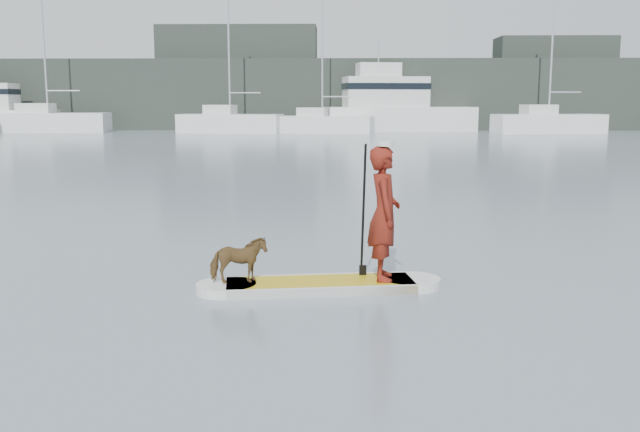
{
  "coord_description": "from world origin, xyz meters",
  "views": [
    {
      "loc": [
        -1.17,
        -10.76,
        2.51
      ],
      "look_at": [
        -1.39,
        -1.48,
        1.0
      ],
      "focal_mm": 40.0,
      "sensor_mm": 36.0,
      "label": 1
    }
  ],
  "objects_px": {
    "motor_yacht_a": "(393,106)",
    "dog": "(238,260)",
    "sailboat_c": "(229,122)",
    "sailboat_e": "(547,122)",
    "sailboat_b": "(47,120)",
    "sailboat_d": "(321,122)",
    "paddleboard": "(320,285)",
    "paddler": "(384,213)"
  },
  "relations": [
    {
      "from": "motor_yacht_a",
      "to": "dog",
      "type": "bearing_deg",
      "value": -106.04
    },
    {
      "from": "sailboat_c",
      "to": "sailboat_e",
      "type": "bearing_deg",
      "value": 7.7
    },
    {
      "from": "sailboat_b",
      "to": "sailboat_d",
      "type": "distance_m",
      "value": 21.95
    },
    {
      "from": "sailboat_c",
      "to": "sailboat_e",
      "type": "relative_size",
      "value": 0.95
    },
    {
      "from": "paddleboard",
      "to": "paddler",
      "type": "xyz_separation_m",
      "value": [
        0.85,
        0.12,
        0.96
      ]
    },
    {
      "from": "sailboat_d",
      "to": "sailboat_e",
      "type": "bearing_deg",
      "value": 9.94
    },
    {
      "from": "sailboat_b",
      "to": "motor_yacht_a",
      "type": "distance_m",
      "value": 27.81
    },
    {
      "from": "paddleboard",
      "to": "paddler",
      "type": "bearing_deg",
      "value": 0.0
    },
    {
      "from": "paddler",
      "to": "sailboat_b",
      "type": "bearing_deg",
      "value": 26.08
    },
    {
      "from": "paddler",
      "to": "sailboat_c",
      "type": "height_order",
      "value": "sailboat_c"
    },
    {
      "from": "paddler",
      "to": "dog",
      "type": "height_order",
      "value": "paddler"
    },
    {
      "from": "dog",
      "to": "motor_yacht_a",
      "type": "bearing_deg",
      "value": -22.12
    },
    {
      "from": "dog",
      "to": "sailboat_b",
      "type": "bearing_deg",
      "value": 9.25
    },
    {
      "from": "dog",
      "to": "sailboat_b",
      "type": "xyz_separation_m",
      "value": [
        -21.83,
        47.67,
        0.54
      ]
    },
    {
      "from": "dog",
      "to": "sailboat_c",
      "type": "bearing_deg",
      "value": -6.72
    },
    {
      "from": "sailboat_c",
      "to": "motor_yacht_a",
      "type": "bearing_deg",
      "value": 21.27
    },
    {
      "from": "paddleboard",
      "to": "sailboat_e",
      "type": "distance_m",
      "value": 49.0
    },
    {
      "from": "dog",
      "to": "sailboat_c",
      "type": "xyz_separation_m",
      "value": [
        -7.12,
        46.85,
        0.42
      ]
    },
    {
      "from": "dog",
      "to": "sailboat_c",
      "type": "height_order",
      "value": "sailboat_c"
    },
    {
      "from": "paddleboard",
      "to": "paddler",
      "type": "distance_m",
      "value": 1.29
    },
    {
      "from": "paddleboard",
      "to": "sailboat_d",
      "type": "relative_size",
      "value": 0.28
    },
    {
      "from": "paddleboard",
      "to": "sailboat_c",
      "type": "relative_size",
      "value": 0.28
    },
    {
      "from": "sailboat_d",
      "to": "dog",
      "type": "bearing_deg",
      "value": -78.88
    },
    {
      "from": "sailboat_d",
      "to": "sailboat_e",
      "type": "distance_m",
      "value": 17.37
    },
    {
      "from": "dog",
      "to": "sailboat_e",
      "type": "distance_m",
      "value": 49.5
    },
    {
      "from": "sailboat_c",
      "to": "sailboat_e",
      "type": "distance_m",
      "value": 24.59
    },
    {
      "from": "sailboat_c",
      "to": "motor_yacht_a",
      "type": "relative_size",
      "value": 0.92
    },
    {
      "from": "paddleboard",
      "to": "motor_yacht_a",
      "type": "height_order",
      "value": "motor_yacht_a"
    },
    {
      "from": "paddler",
      "to": "sailboat_d",
      "type": "bearing_deg",
      "value": 1.71
    },
    {
      "from": "paddleboard",
      "to": "sailboat_e",
      "type": "bearing_deg",
      "value": 62.56
    },
    {
      "from": "sailboat_d",
      "to": "paddleboard",
      "type": "bearing_deg",
      "value": -77.55
    },
    {
      "from": "sailboat_e",
      "to": "sailboat_d",
      "type": "bearing_deg",
      "value": 170.01
    },
    {
      "from": "sailboat_b",
      "to": "sailboat_c",
      "type": "bearing_deg",
      "value": -6.14
    },
    {
      "from": "paddler",
      "to": "dog",
      "type": "bearing_deg",
      "value": 97.35
    },
    {
      "from": "sailboat_c",
      "to": "sailboat_e",
      "type": "xyz_separation_m",
      "value": [
        24.58,
        -0.53,
        0.01
      ]
    },
    {
      "from": "dog",
      "to": "motor_yacht_a",
      "type": "xyz_separation_m",
      "value": [
        5.89,
        49.69,
        1.61
      ]
    },
    {
      "from": "sailboat_c",
      "to": "sailboat_d",
      "type": "height_order",
      "value": "sailboat_c"
    },
    {
      "from": "sailboat_b",
      "to": "sailboat_e",
      "type": "relative_size",
      "value": 1.15
    },
    {
      "from": "paddleboard",
      "to": "sailboat_c",
      "type": "height_order",
      "value": "sailboat_c"
    },
    {
      "from": "sailboat_b",
      "to": "paddleboard",
      "type": "bearing_deg",
      "value": -67.21
    },
    {
      "from": "motor_yacht_a",
      "to": "paddler",
      "type": "bearing_deg",
      "value": -103.87
    },
    {
      "from": "sailboat_d",
      "to": "sailboat_c",
      "type": "bearing_deg",
      "value": -169.83
    }
  ]
}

